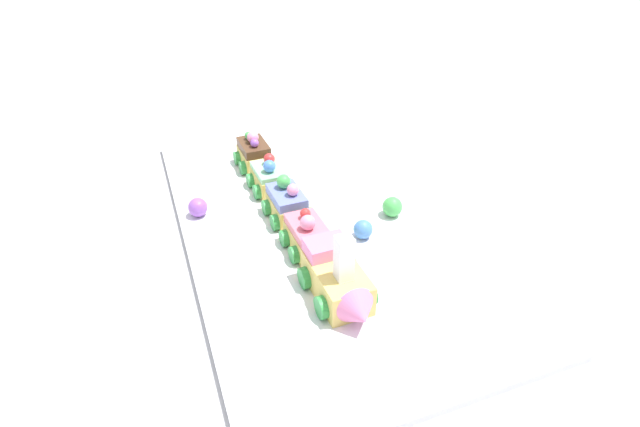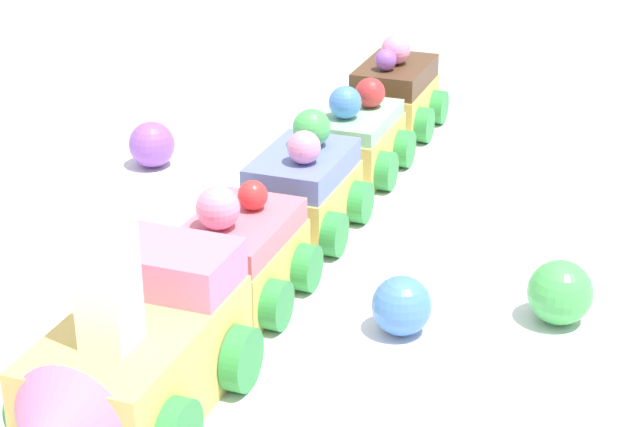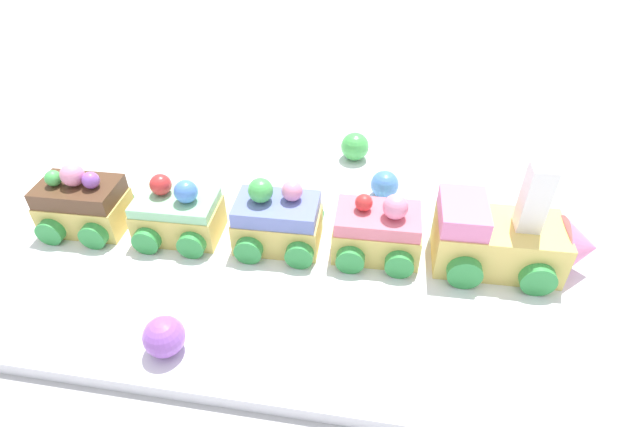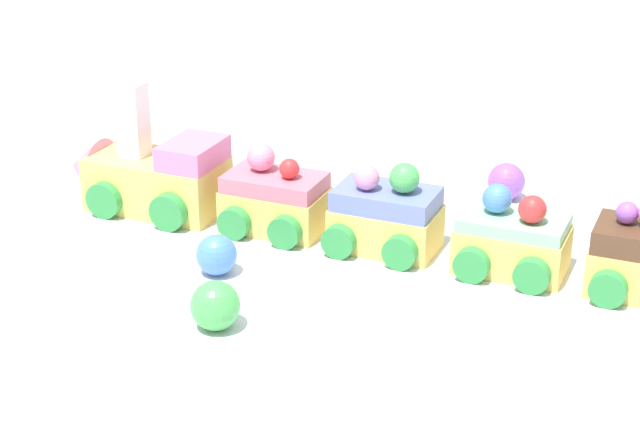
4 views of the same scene
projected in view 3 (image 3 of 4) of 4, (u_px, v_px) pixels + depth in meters
name	position (u px, v px, depth m)	size (l,w,h in m)	color
ground_plane	(313.00, 229.00, 0.49)	(10.00, 10.00, 0.00)	#B2B2B7
display_board	(313.00, 224.00, 0.49)	(0.71, 0.39, 0.01)	white
cake_train_locomotive	(511.00, 239.00, 0.42)	(0.13, 0.08, 0.10)	#EACC66
cake_car_strawberry	(377.00, 232.00, 0.43)	(0.08, 0.07, 0.07)	#EACC66
cake_car_blueberry	(277.00, 221.00, 0.44)	(0.08, 0.07, 0.07)	#EACC66
cake_car_mint	(178.00, 215.00, 0.45)	(0.08, 0.07, 0.06)	#EACC66
cake_car_chocolate	(83.00, 205.00, 0.46)	(0.08, 0.07, 0.07)	#EACC66
gumball_green	(355.00, 146.00, 0.56)	(0.03, 0.03, 0.03)	#4CBC56
gumball_purple	(164.00, 337.00, 0.36)	(0.03, 0.03, 0.03)	#9956C6
gumball_blue	(385.00, 185.00, 0.51)	(0.03, 0.03, 0.03)	#4C84E0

